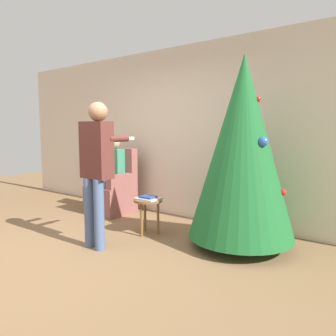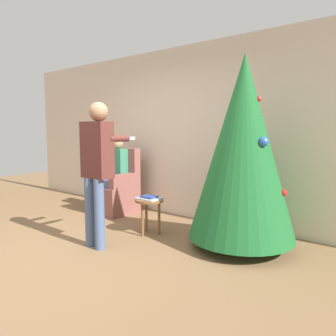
{
  "view_description": "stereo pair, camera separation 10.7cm",
  "coord_description": "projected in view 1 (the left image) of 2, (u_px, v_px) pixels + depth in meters",
  "views": [
    {
      "loc": [
        2.99,
        -2.1,
        1.4
      ],
      "look_at": [
        0.7,
        0.92,
        0.96
      ],
      "focal_mm": 35.0,
      "sensor_mm": 36.0,
      "label": 1
    },
    {
      "loc": [
        3.07,
        -2.04,
        1.4
      ],
      "look_at": [
        0.7,
        0.92,
        0.96
      ],
      "focal_mm": 35.0,
      "sensor_mm": 36.0,
      "label": 2
    }
  ],
  "objects": [
    {
      "name": "wall_back",
      "position": [
        183.0,
        133.0,
        5.23
      ],
      "size": [
        8.0,
        0.06,
        2.7
      ],
      "color": "beige",
      "rests_on": "ground_plane"
    },
    {
      "name": "christmas_tree",
      "position": [
        242.0,
        147.0,
        3.82
      ],
      "size": [
        1.25,
        1.25,
        2.27
      ],
      "color": "brown",
      "rests_on": "ground_plane"
    },
    {
      "name": "side_stool",
      "position": [
        148.0,
        205.0,
        4.38
      ],
      "size": [
        0.38,
        0.38,
        0.48
      ],
      "color": "brown",
      "rests_on": "ground_plane"
    },
    {
      "name": "book",
      "position": [
        148.0,
        197.0,
        4.37
      ],
      "size": [
        0.2,
        0.16,
        0.02
      ],
      "color": "navy",
      "rests_on": "laptop"
    },
    {
      "name": "armchair",
      "position": [
        113.0,
        190.0,
        5.54
      ],
      "size": [
        0.66,
        0.64,
        1.09
      ],
      "color": "brown",
      "rests_on": "ground_plane"
    },
    {
      "name": "ground_plane",
      "position": [
        68.0,
        257.0,
        3.62
      ],
      "size": [
        14.0,
        14.0,
        0.0
      ],
      "primitive_type": "plane",
      "color": "brown"
    },
    {
      "name": "person_seated",
      "position": [
        111.0,
        171.0,
        5.48
      ],
      "size": [
        0.36,
        0.46,
        1.29
      ],
      "color": "#475B84",
      "rests_on": "ground_plane"
    },
    {
      "name": "laptop",
      "position": [
        148.0,
        199.0,
        4.37
      ],
      "size": [
        0.31,
        0.25,
        0.02
      ],
      "color": "silver",
      "rests_on": "side_stool"
    },
    {
      "name": "person_standing",
      "position": [
        97.0,
        162.0,
        3.82
      ],
      "size": [
        0.41,
        0.57,
        1.72
      ],
      "color": "#475B84",
      "rests_on": "ground_plane"
    }
  ]
}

